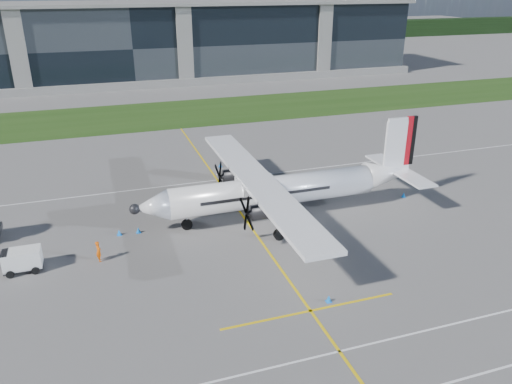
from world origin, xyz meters
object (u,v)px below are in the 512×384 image
Objects in this scene: turboprop_aircraft at (284,173)px; safety_cone_stbdwing at (220,165)px; ground_crew_person at (98,250)px; safety_cone_tail at (404,195)px; safety_cone_portwing at (329,299)px; baggage_tug at (23,261)px; safety_cone_nose_stbd at (138,230)px; safety_cone_fwd at (119,232)px.

safety_cone_stbdwing is at bearing 98.49° from turboprop_aircraft.
ground_crew_person is 3.77× the size of safety_cone_tail.
ground_crew_person is at bearing -169.38° from turboprop_aircraft.
safety_cone_portwing is (-1.89, -13.20, -3.81)m from turboprop_aircraft.
safety_cone_stbdwing is (-0.22, 27.34, 0.00)m from safety_cone_portwing.
baggage_tug is at bearing -172.78° from turboprop_aircraft.
safety_cone_tail is at bearing 4.73° from baggage_tug.
safety_cone_nose_stbd is (-12.69, 0.70, -3.81)m from turboprop_aircraft.
baggage_tug is at bearing 151.51° from safety_cone_portwing.
safety_cone_fwd is at bearing 176.86° from turboprop_aircraft.
safety_cone_stbdwing is at bearing 90.46° from safety_cone_portwing.
safety_cone_fwd is at bearing 178.58° from safety_cone_tail.
safety_cone_portwing is (19.36, -10.51, -0.59)m from baggage_tug.
safety_cone_tail is at bearing -1.33° from safety_cone_nose_stbd.
safety_cone_nose_stbd is (-10.58, -13.44, 0.00)m from safety_cone_stbdwing.
safety_cone_portwing is at bearing -48.52° from safety_cone_fwd.
safety_cone_fwd is 18.06m from safety_cone_stbdwing.
ground_crew_person reaches higher than safety_cone_stbdwing.
turboprop_aircraft is at bearing -3.14° from safety_cone_fwd.
baggage_tug is 34.07m from safety_cone_tail.
turboprop_aircraft is 54.18× the size of safety_cone_tail.
safety_cone_portwing is at bearing -52.16° from safety_cone_nose_stbd.
turboprop_aircraft is 13.26m from safety_cone_tail.
safety_cone_portwing is 18.66m from safety_cone_fwd.
baggage_tug is 5.58× the size of safety_cone_nose_stbd.
ground_crew_person reaches higher than safety_cone_portwing.
ground_crew_person is 3.77× the size of safety_cone_stbdwing.
safety_cone_stbdwing is at bearing 47.73° from safety_cone_fwd.
baggage_tug is 5.58× the size of safety_cone_portwing.
turboprop_aircraft reaches higher than baggage_tug.
safety_cone_tail is (14.60, 13.32, 0.00)m from safety_cone_portwing.
safety_cone_tail and safety_cone_stbdwing have the same top height.
baggage_tug is 5.29m from ground_crew_person.
ground_crew_person is at bearing -114.41° from safety_cone_fwd.
baggage_tug is 5.58× the size of safety_cone_fwd.
safety_cone_fwd is (6.99, 3.47, -0.59)m from baggage_tug.
safety_cone_fwd and safety_cone_stbdwing have the same top height.
turboprop_aircraft reaches higher than safety_cone_portwing.
safety_cone_fwd is at bearing -32.89° from ground_crew_person.
safety_cone_tail is at bearing -92.29° from ground_crew_person.
turboprop_aircraft is 13.27m from safety_cone_nose_stbd.
safety_cone_nose_stbd is (3.28, 3.70, -0.69)m from ground_crew_person.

